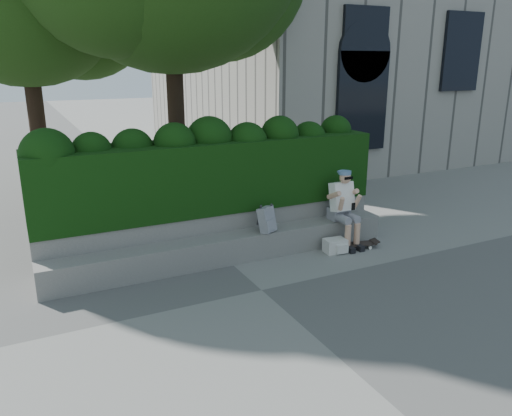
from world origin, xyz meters
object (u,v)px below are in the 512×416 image
skateboard (352,245)px  person (343,205)px  backpack_plaid (267,220)px  backpack_ground (335,246)px

skateboard → person: bearing=106.4°
person → backpack_plaid: (-1.52, 0.08, -0.09)m
backpack_plaid → skateboard: bearing=-42.5°
person → backpack_plaid: bearing=176.9°
backpack_plaid → backpack_ground: backpack_plaid is taller
skateboard → backpack_ground: backpack_ground is taller
skateboard → backpack_plaid: 1.69m
person → backpack_plaid: person is taller
person → skateboard: bearing=-85.9°
person → backpack_ground: 0.77m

